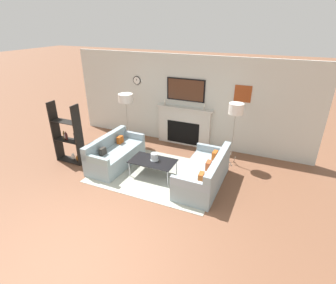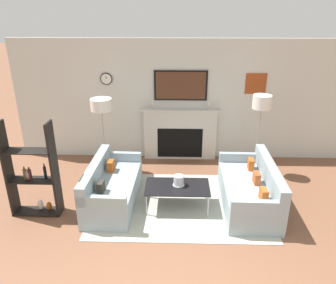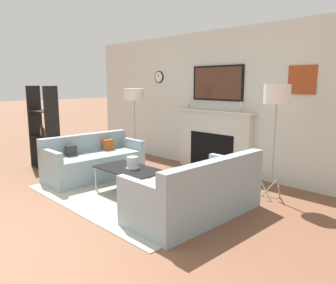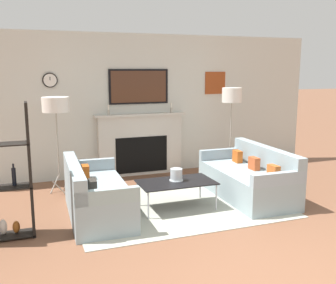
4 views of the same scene
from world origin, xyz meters
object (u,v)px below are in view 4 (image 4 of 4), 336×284
at_px(couch_right, 249,180).
at_px(floor_lamp_right, 232,96).
at_px(hurricane_candle, 176,175).
at_px(floor_lamp_left, 56,106).
at_px(couch_left, 95,196).
at_px(coffee_table, 176,183).

height_order(couch_right, floor_lamp_right, floor_lamp_right).
xyz_separation_m(hurricane_candle, floor_lamp_left, (-1.57, 1.33, 0.97)).
bearing_deg(couch_right, couch_left, 179.95).
distance_m(couch_right, floor_lamp_left, 3.33).
bearing_deg(floor_lamp_right, couch_right, -105.99).
relative_size(couch_right, floor_lamp_left, 1.15).
relative_size(coffee_table, floor_lamp_right, 0.66).
xyz_separation_m(couch_right, floor_lamp_right, (0.37, 1.28, 1.24)).
distance_m(couch_left, couch_right, 2.47).
bearing_deg(hurricane_candle, floor_lamp_left, 139.90).
distance_m(couch_left, floor_lamp_left, 1.77).
xyz_separation_m(couch_left, floor_lamp_right, (2.84, 1.28, 1.24)).
xyz_separation_m(hurricane_candle, floor_lamp_right, (1.64, 1.33, 1.04)).
bearing_deg(hurricane_candle, couch_left, 177.87).
height_order(floor_lamp_left, floor_lamp_right, floor_lamp_right).
relative_size(couch_right, floor_lamp_right, 1.08).
bearing_deg(floor_lamp_left, couch_left, -73.72).
height_order(couch_left, floor_lamp_left, floor_lamp_left).
bearing_deg(floor_lamp_right, coffee_table, -140.35).
distance_m(hurricane_candle, floor_lamp_left, 2.27).
height_order(couch_left, floor_lamp_right, floor_lamp_right).
bearing_deg(floor_lamp_right, floor_lamp_left, -180.00).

